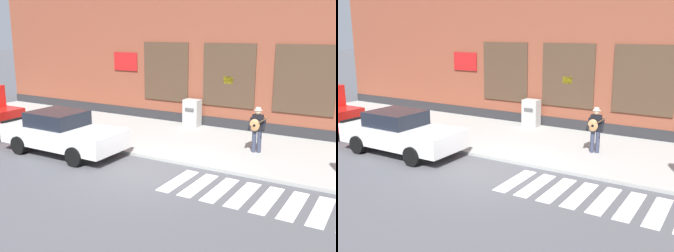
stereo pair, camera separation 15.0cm
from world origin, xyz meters
TOP-DOWN VIEW (x-y plane):
  - ground_plane at (0.00, 0.00)m, footprint 160.00×160.00m
  - sidewalk at (0.00, 3.83)m, footprint 28.00×5.16m
  - building_backdrop at (-0.00, 8.40)m, footprint 28.00×4.06m
  - crosswalk at (3.81, -0.06)m, footprint 5.78×1.90m
  - red_car at (-3.83, 0.22)m, footprint 4.61×2.00m
  - busker at (2.28, 3.52)m, footprint 0.75×0.60m
  - utility_box at (-1.53, 5.96)m, footprint 0.72×0.55m

SIDE VIEW (x-z plane):
  - ground_plane at x=0.00m, z-range 0.00..0.00m
  - crosswalk at x=3.81m, z-range 0.00..0.01m
  - sidewalk at x=0.00m, z-range 0.00..0.11m
  - utility_box at x=-1.53m, z-range 0.11..1.33m
  - red_car at x=-3.83m, z-range 0.01..1.54m
  - busker at x=2.28m, z-range 0.22..1.85m
  - building_backdrop at x=0.00m, z-range -0.01..7.53m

